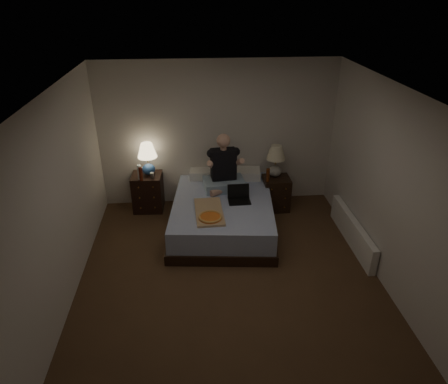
{
  "coord_description": "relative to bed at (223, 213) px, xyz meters",
  "views": [
    {
      "loc": [
        -0.43,
        -4.2,
        3.52
      ],
      "look_at": [
        0.0,
        0.9,
        0.85
      ],
      "focal_mm": 32.0,
      "sensor_mm": 36.0,
      "label": 1
    }
  ],
  "objects": [
    {
      "name": "lamp_left",
      "position": [
        -1.2,
        0.73,
        0.67
      ],
      "size": [
        0.39,
        0.39,
        0.56
      ],
      "primitive_type": null,
      "rotation": [
        0.0,
        0.0,
        -0.25
      ],
      "color": "#295298",
      "rests_on": "nightstand_left"
    },
    {
      "name": "lamp_right",
      "position": [
        0.95,
        0.61,
        0.61
      ],
      "size": [
        0.4,
        0.4,
        0.56
      ],
      "primitive_type": null,
      "rotation": [
        0.0,
        0.0,
        0.28
      ],
      "color": "gray",
      "rests_on": "nightstand_right"
    },
    {
      "name": "wall_right",
      "position": [
        1.99,
        -1.31,
        0.99
      ],
      "size": [
        0.0,
        4.5,
        2.5
      ],
      "primitive_type": "cube",
      "rotation": [
        1.57,
        0.0,
        -1.57
      ],
      "color": "silver",
      "rests_on": "ground"
    },
    {
      "name": "water_bottle",
      "position": [
        -1.33,
        0.56,
        0.52
      ],
      "size": [
        0.07,
        0.07,
        0.25
      ],
      "primitive_type": "cylinder",
      "color": "silver",
      "rests_on": "nightstand_left"
    },
    {
      "name": "wall_back",
      "position": [
        -0.01,
        0.94,
        0.99
      ],
      "size": [
        4.0,
        0.0,
        2.5
      ],
      "primitive_type": "cube",
      "rotation": [
        1.57,
        0.0,
        0.0
      ],
      "color": "silver",
      "rests_on": "ground"
    },
    {
      "name": "ceiling",
      "position": [
        -0.01,
        -1.31,
        2.24
      ],
      "size": [
        4.0,
        4.5,
        0.0
      ],
      "primitive_type": "cube",
      "rotation": [
        3.14,
        0.0,
        0.0
      ],
      "color": "white",
      "rests_on": "ground"
    },
    {
      "name": "wall_front",
      "position": [
        -0.01,
        -3.56,
        0.99
      ],
      "size": [
        4.0,
        0.0,
        2.5
      ],
      "primitive_type": "cube",
      "rotation": [
        -1.57,
        0.0,
        0.0
      ],
      "color": "silver",
      "rests_on": "ground"
    },
    {
      "name": "wall_left",
      "position": [
        -2.01,
        -1.31,
        0.99
      ],
      "size": [
        0.0,
        4.5,
        2.5
      ],
      "primitive_type": "cube",
      "rotation": [
        1.57,
        0.0,
        1.57
      ],
      "color": "silver",
      "rests_on": "ground"
    },
    {
      "name": "laptop",
      "position": [
        0.25,
        -0.11,
        0.38
      ],
      "size": [
        0.35,
        0.29,
        0.24
      ],
      "primitive_type": null,
      "rotation": [
        0.0,
        0.0,
        0.02
      ],
      "color": "black",
      "rests_on": "bed"
    },
    {
      "name": "beer_bottle_right",
      "position": [
        0.79,
        0.42,
        0.45
      ],
      "size": [
        0.06,
        0.06,
        0.23
      ],
      "primitive_type": "cylinder",
      "color": "#50220B",
      "rests_on": "nightstand_right"
    },
    {
      "name": "nightstand_right",
      "position": [
        0.97,
        0.53,
        0.04
      ],
      "size": [
        0.46,
        0.41,
        0.59
      ],
      "primitive_type": "cube",
      "rotation": [
        0.0,
        0.0,
        0.02
      ],
      "color": "black",
      "rests_on": "floor"
    },
    {
      "name": "beer_bottle_left",
      "position": [
        -1.3,
        0.51,
        0.51
      ],
      "size": [
        0.06,
        0.06,
        0.23
      ],
      "primitive_type": "cylinder",
      "color": "#551B0C",
      "rests_on": "nightstand_left"
    },
    {
      "name": "soda_can",
      "position": [
        -1.13,
        0.58,
        0.44
      ],
      "size": [
        0.07,
        0.07,
        0.1
      ],
      "primitive_type": "cylinder",
      "color": "#A6A7A2",
      "rests_on": "nightstand_left"
    },
    {
      "name": "bed",
      "position": [
        0.0,
        0.0,
        0.0
      ],
      "size": [
        1.73,
        2.19,
        0.51
      ],
      "primitive_type": "cube",
      "rotation": [
        0.0,
        0.0,
        -0.1
      ],
      "color": "#596FB2",
      "rests_on": "floor"
    },
    {
      "name": "nightstand_left",
      "position": [
        -1.24,
        0.71,
        0.07
      ],
      "size": [
        0.52,
        0.47,
        0.65
      ],
      "primitive_type": "cube",
      "rotation": [
        0.0,
        0.0,
        -0.04
      ],
      "color": "black",
      "rests_on": "floor"
    },
    {
      "name": "floor",
      "position": [
        -0.01,
        -1.31,
        -0.26
      ],
      "size": [
        4.0,
        4.5,
        0.0
      ],
      "primitive_type": "cube",
      "color": "brown",
      "rests_on": "ground"
    },
    {
      "name": "radiator",
      "position": [
        1.92,
        -0.62,
        -0.06
      ],
      "size": [
        0.1,
        1.6,
        0.4
      ],
      "primitive_type": "cube",
      "color": "white",
      "rests_on": "floor"
    },
    {
      "name": "pizza_box",
      "position": [
        -0.23,
        -0.61,
        0.3
      ],
      "size": [
        0.43,
        0.78,
        0.08
      ],
      "primitive_type": null,
      "rotation": [
        0.0,
        0.0,
        0.04
      ],
      "color": "tan",
      "rests_on": "bed"
    },
    {
      "name": "person",
      "position": [
        0.05,
        0.37,
        0.72
      ],
      "size": [
        0.71,
        0.58,
        0.93
      ],
      "primitive_type": null,
      "rotation": [
        0.0,
        0.0,
        0.1
      ],
      "color": "black",
      "rests_on": "bed"
    }
  ]
}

